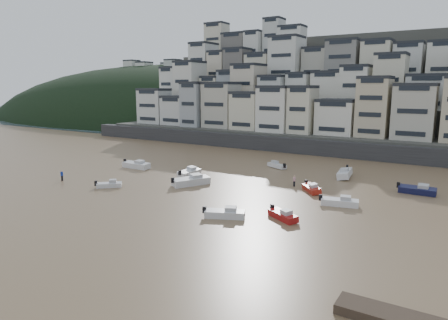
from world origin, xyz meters
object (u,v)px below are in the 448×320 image
Objects in this scene: person_blue at (62,175)px; boat_a at (225,212)px; boat_c at (191,179)px; person_pink at (294,181)px; boat_j at (109,184)px; boat_f at (189,172)px; boat_k at (136,164)px; boat_b at (283,214)px; boat_e at (311,188)px; boat_d at (340,201)px; boat_g at (417,189)px; boat_i at (345,172)px; boat_h at (277,165)px.

boat_a is at bearing -3.26° from person_blue.
boat_c reaches higher than person_pink.
boat_j is 10.11m from person_blue.
boat_j is 2.37× the size of person_pink.
boat_f is 0.88× the size of boat_k.
person_pink is at bearing 137.79° from boat_b.
boat_b is at bearing 3.32° from boat_a.
boat_e is 3.90m from person_pink.
boat_d is at bearing -60.22° from boat_c.
boat_k is (-16.77, 5.13, -0.05)m from boat_c.
boat_g is at bearing 42.91° from boat_d.
boat_b is 25.89m from boat_i.
boat_j is (-9.93, -7.84, -0.35)m from boat_c.
boat_k is at bearing -174.97° from person_pink.
boat_f is (-23.27, 12.80, 0.10)m from boat_b.
boat_k is (-35.98, -13.15, -0.03)m from boat_i.
boat_e is (4.72, 16.77, -0.06)m from boat_a.
boat_f is at bearing 113.32° from boat_a.
boat_j is (-29.14, -26.12, -0.33)m from boat_i.
boat_a is 23.41m from boat_f.
person_blue is at bearing 152.94° from boat_a.
boat_a is at bearing -122.45° from boat_b.
boat_e is 21.89m from boat_f.
boat_a is 0.95× the size of boat_g.
boat_f is 1.00× the size of boat_g.
boat_k reaches higher than boat_b.
boat_g is 0.87× the size of boat_k.
boat_d is at bearing 25.75° from boat_a.
boat_a is 33.67m from boat_k.
person_blue reaches higher than boat_d.
boat_a is 6.87m from boat_b.
boat_j is at bearing 86.63° from boat_h.
boat_f is at bearing 0.20° from boat_k.
boat_b is 0.71× the size of boat_c.
boat_e is at bearing 1.45° from boat_k.
boat_k reaches higher than boat_h.
boat_j is at bearing -56.03° from boat_i.
boat_f is at bearing 24.01° from boat_j.
boat_g is (18.20, 23.82, 0.04)m from boat_a.
boat_c reaches higher than boat_h.
boat_k is at bearing 161.38° from boat_d.
boat_e is (-1.39, 13.64, 0.00)m from boat_b.
boat_k reaches higher than boat_g.
boat_d reaches higher than boat_j.
boat_b is at bearing -41.89° from boat_j.
boat_e is 2.75× the size of person_blue.
boat_g reaches higher than boat_a.
boat_j is (-41.05, -20.93, -0.19)m from boat_g.
person_blue reaches higher than boat_k.
boat_c is at bearing 99.82° from boat_h.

